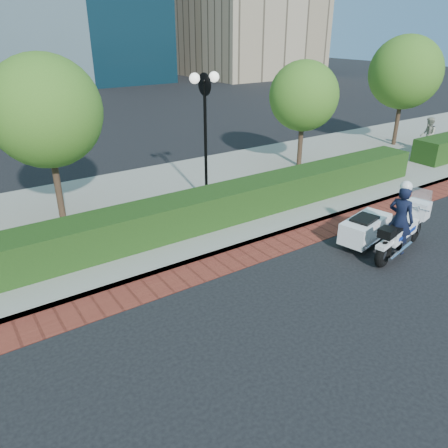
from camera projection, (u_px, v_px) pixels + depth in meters
ground at (285, 280)px, 10.64m from camera, size 120.00×120.00×0.00m
brick_strip at (248, 255)px, 11.77m from camera, size 60.00×1.00×0.01m
sidewalk at (170, 202)px, 15.12m from camera, size 60.00×8.00×0.15m
hedge_main at (206, 209)px, 13.08m from camera, size 18.00×1.20×1.00m
lamppost at (205, 119)px, 13.83m from camera, size 1.02×0.70×4.21m
tree_b at (45, 112)px, 12.32m from camera, size 3.20×3.20×4.89m
tree_c at (304, 96)px, 17.59m from camera, size 2.80×2.80×4.30m
tree_d at (405, 73)px, 20.67m from camera, size 3.40×3.40×5.16m
police_motorcycle at (386, 226)px, 11.73m from camera, size 2.61×1.88×2.13m
pedestrian at (428, 135)px, 20.43m from camera, size 1.01×0.98×1.64m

